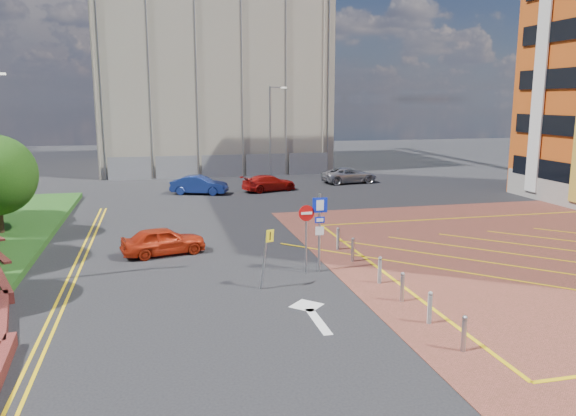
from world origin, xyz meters
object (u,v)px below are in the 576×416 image
object	(u,v)px
sign_cluster	(315,225)
car_silver_back	(349,175)
car_red_left	(163,241)
car_red_back	(269,183)
lamp_back	(271,129)
warning_sign	(266,251)
car_blue_back	(199,185)

from	to	relation	value
sign_cluster	car_silver_back	size ratio (longest dim) A/B	0.69
car_red_left	car_red_back	bearing A→B (deg)	-39.90
lamp_back	car_red_back	xyz separation A→B (m)	(-1.52, -6.58, -3.75)
sign_cluster	warning_sign	size ratio (longest dim) A/B	1.42
sign_cluster	car_silver_back	bearing A→B (deg)	67.34
sign_cluster	warning_sign	distance (m)	2.81
car_red_back	warning_sign	bearing A→B (deg)	151.51
car_silver_back	car_blue_back	bearing A→B (deg)	95.37
car_silver_back	lamp_back	bearing A→B (deg)	48.36
sign_cluster	car_blue_back	size ratio (longest dim) A/B	0.78
car_blue_back	car_red_back	bearing A→B (deg)	-67.92
lamp_back	warning_sign	bearing A→B (deg)	-101.98
warning_sign	car_silver_back	world-z (taller)	warning_sign
sign_cluster	warning_sign	bearing A→B (deg)	-145.71
car_red_left	car_silver_back	distance (m)	24.46
car_red_back	car_silver_back	xyz separation A→B (m)	(7.34, 2.58, 0.03)
car_red_left	car_silver_back	bearing A→B (deg)	-52.72
car_silver_back	car_red_left	bearing A→B (deg)	133.55
lamp_back	warning_sign	distance (m)	29.35
lamp_back	car_red_back	size ratio (longest dim) A/B	1.90
warning_sign	car_blue_back	size ratio (longest dim) A/B	0.55
sign_cluster	car_red_back	size ratio (longest dim) A/B	0.76
car_silver_back	car_red_back	bearing A→B (deg)	102.17
sign_cluster	car_silver_back	distance (m)	24.98
warning_sign	car_red_left	size ratio (longest dim) A/B	0.60
car_red_back	lamp_back	bearing A→B (deg)	-29.83
warning_sign	car_red_back	xyz separation A→B (m)	(4.54, 21.99, -0.82)
car_red_left	car_blue_back	distance (m)	16.38
car_blue_back	lamp_back	bearing A→B (deg)	-25.42
car_red_left	car_blue_back	size ratio (longest dim) A/B	0.90
sign_cluster	car_red_left	size ratio (longest dim) A/B	0.86
sign_cluster	car_blue_back	world-z (taller)	sign_cluster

